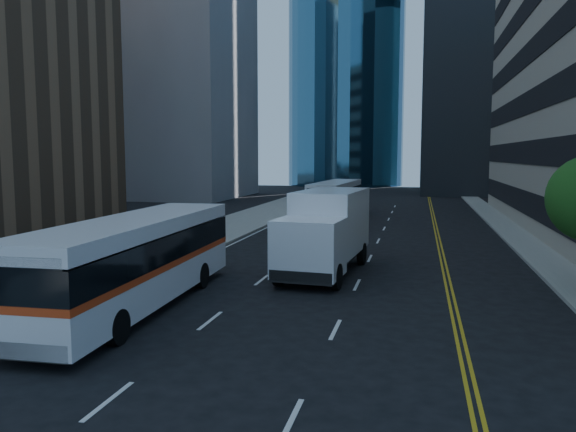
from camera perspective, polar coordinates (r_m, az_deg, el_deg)
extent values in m
plane|color=black|center=(15.48, 1.85, -13.51)|extent=(160.00, 160.00, 0.00)
cube|color=gray|center=(41.81, -5.56, -0.90)|extent=(5.00, 90.00, 0.15)
cube|color=gray|center=(40.10, 21.88, -1.62)|extent=(2.00, 90.00, 0.15)
cube|color=gray|center=(74.14, -12.09, 15.59)|extent=(18.00, 18.00, 35.00)
cube|color=white|center=(19.98, -15.14, -6.50)|extent=(3.04, 12.10, 1.10)
cube|color=red|center=(19.85, -15.19, -4.67)|extent=(3.06, 12.12, 0.22)
cube|color=black|center=(19.76, -15.24, -3.10)|extent=(3.06, 12.12, 0.90)
cube|color=white|center=(19.65, -15.30, -0.94)|extent=(3.04, 12.10, 0.50)
cylinder|color=black|center=(17.66, -23.84, -9.84)|extent=(0.34, 1.01, 1.00)
cylinder|color=black|center=(16.46, -16.95, -10.74)|extent=(0.34, 1.01, 1.00)
cylinder|color=black|center=(23.39, -14.26, -5.64)|extent=(0.34, 1.01, 1.00)
cylinder|color=black|center=(22.49, -8.78, -5.99)|extent=(0.34, 1.01, 1.00)
cube|color=white|center=(48.25, 4.87, 0.99)|extent=(3.14, 11.63, 1.05)
cube|color=#D75014|center=(48.20, 4.88, 1.73)|extent=(3.16, 11.65, 0.21)
cube|color=black|center=(48.16, 4.88, 2.35)|extent=(3.16, 11.65, 0.86)
cube|color=white|center=(48.12, 4.89, 3.21)|extent=(3.14, 11.63, 0.48)
cylinder|color=black|center=(45.18, 2.59, 0.17)|extent=(0.34, 0.97, 0.96)
cylinder|color=black|center=(44.70, 5.39, 0.08)|extent=(0.34, 0.97, 0.96)
cylinder|color=black|center=(51.51, 4.32, 0.90)|extent=(0.34, 0.97, 0.96)
cylinder|color=black|center=(51.08, 6.79, 0.83)|extent=(0.34, 0.97, 0.96)
cube|color=white|center=(22.28, 2.11, -3.24)|extent=(2.79, 2.59, 2.27)
cube|color=black|center=(21.23, 1.36, -2.52)|extent=(2.39, 0.26, 1.19)
cube|color=white|center=(25.82, 4.41, -0.49)|extent=(3.02, 5.39, 2.81)
cube|color=black|center=(24.92, 3.74, -4.51)|extent=(2.59, 7.29, 0.27)
cylinder|color=black|center=(22.62, -0.94, -5.80)|extent=(0.39, 1.06, 1.04)
cylinder|color=black|center=(21.98, 4.92, -6.17)|extent=(0.39, 1.06, 1.04)
cylinder|color=black|center=(27.70, 2.69, -3.58)|extent=(0.39, 1.06, 1.04)
cylinder|color=black|center=(27.19, 7.50, -3.81)|extent=(0.39, 1.06, 1.04)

